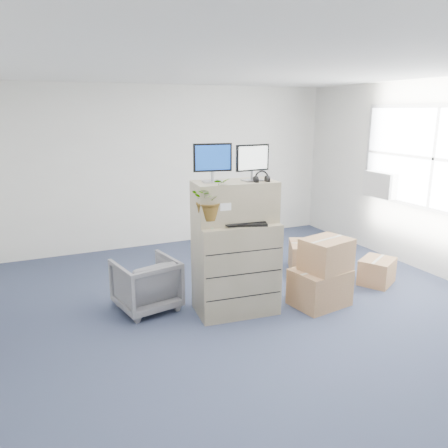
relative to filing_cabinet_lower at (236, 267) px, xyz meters
The scene contains 18 objects.
ground 0.74m from the filing_cabinet_lower, 66.02° to the right, with size 7.00×7.00×0.00m, color #29334A.
wall_back 3.18m from the filing_cabinet_lower, 86.22° to the left, with size 6.00×0.02×2.80m, color silver.
window 3.36m from the filing_cabinet_lower, ahead, with size 0.07×2.72×1.52m.
ac_unit 3.28m from the filing_cabinet_lower, 17.12° to the left, with size 0.24×0.60×0.40m, color white.
filing_cabinet_lower is the anchor object (origin of this frame).
filing_cabinet_upper 0.79m from the filing_cabinet_lower, 84.48° to the left, with size 0.95×0.47×0.47m, color gray.
monitor_left 1.30m from the filing_cabinet_lower, 158.58° to the left, with size 0.44×0.20×0.43m.
monitor_right 1.28m from the filing_cabinet_lower, ahead, with size 0.42×0.17×0.41m.
headphones 1.11m from the filing_cabinet_lower, 23.72° to the right, with size 0.17×0.17×0.02m, color black.
keyboard 0.58m from the filing_cabinet_lower, 78.22° to the right, with size 0.54×0.23×0.03m, color black.
mouse 0.66m from the filing_cabinet_lower, 29.03° to the right, with size 0.09×0.06×0.03m, color silver.
water_bottle 0.69m from the filing_cabinet_lower, 25.94° to the left, with size 0.07×0.07×0.25m, color #94979D.
phone_dock 0.61m from the filing_cabinet_lower, 135.95° to the left, with size 0.08×0.07×0.16m.
external_drive 0.71m from the filing_cabinet_lower, 11.46° to the left, with size 0.22×0.16×0.07m, color black.
tissue_box 0.75m from the filing_cabinet_lower, 12.67° to the left, with size 0.26×0.13×0.10m, color #3F85D7.
potted_plant 0.88m from the filing_cabinet_lower, behind, with size 0.54×0.57×0.45m.
office_chair 1.11m from the filing_cabinet_lower, 153.34° to the left, with size 0.68×0.64×0.70m, color slate.
cardboard_boxes 1.44m from the filing_cabinet_lower, ahead, with size 1.83×1.74×0.85m.
Camera 1 is at (-2.33, -3.96, 2.37)m, focal length 35.00 mm.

